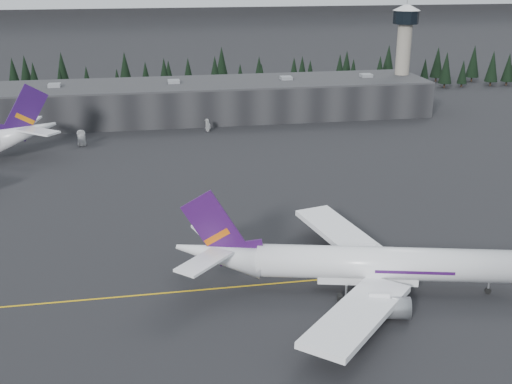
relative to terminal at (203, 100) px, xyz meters
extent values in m
plane|color=black|center=(0.00, -125.00, -6.30)|extent=(1400.00, 1400.00, 0.00)
cube|color=gold|center=(0.00, -127.00, -6.29)|extent=(400.00, 0.40, 0.02)
cube|color=black|center=(0.00, 0.00, -0.30)|extent=(160.00, 30.00, 12.00)
cube|color=#333335|center=(0.00, 0.00, 6.00)|extent=(160.00, 30.00, 0.60)
cylinder|color=gray|center=(75.00, 3.00, 9.70)|extent=(5.20, 5.20, 32.00)
cylinder|color=black|center=(75.00, 3.00, 26.95)|extent=(9.20, 9.20, 4.50)
cone|color=silver|center=(75.00, 3.00, 30.40)|extent=(10.00, 10.00, 2.00)
cube|color=black|center=(0.00, 37.00, 1.20)|extent=(360.00, 20.00, 15.00)
cylinder|color=white|center=(16.74, -132.63, -1.23)|extent=(42.52, 15.46, 5.53)
cone|color=white|center=(-10.14, -126.06, -0.40)|extent=(16.36, 9.06, 8.01)
cube|color=white|center=(14.76, -117.43, -2.70)|extent=(13.51, 26.86, 2.36)
cylinder|color=#999CA2|center=(18.93, -123.68, -4.27)|extent=(6.66, 4.83, 3.50)
cube|color=white|center=(7.96, -145.20, -2.70)|extent=(22.71, 24.19, 2.36)
cylinder|color=#999CA2|center=(14.54, -141.59, -4.27)|extent=(6.66, 4.83, 3.50)
cube|color=#36104E|center=(-10.59, -125.95, 4.31)|extent=(11.46, 3.22, 13.73)
cube|color=#CF580C|center=(-10.41, -125.99, 2.92)|extent=(4.49, 1.57, 3.38)
cube|color=white|center=(-10.62, -120.25, 0.89)|extent=(6.82, 10.90, 0.46)
cube|color=white|center=(-13.25, -131.00, 0.89)|extent=(10.01, 10.20, 0.46)
cylinder|color=black|center=(33.76, -136.80, -4.92)|extent=(0.46, 0.46, 2.77)
cylinder|color=black|center=(11.45, -127.07, -4.92)|extent=(0.46, 0.46, 2.77)
cylinder|color=black|center=(9.48, -135.13, -4.92)|extent=(0.46, 0.46, 2.77)
cone|color=white|center=(-54.24, -39.39, 0.71)|extent=(19.55, 12.64, 9.52)
cube|color=#2C104C|center=(-53.73, -39.20, 6.30)|extent=(13.19, 5.40, 16.32)
cube|color=#C26A0B|center=(-53.93, -39.27, 4.66)|extent=(5.22, 2.46, 4.02)
cube|color=white|center=(-49.87, -44.77, 2.25)|extent=(12.45, 11.46, 0.55)
cube|color=white|center=(-54.50, -32.46, 2.25)|extent=(6.83, 12.70, 0.55)
imported|color=silver|center=(-39.80, -31.03, -5.59)|extent=(2.87, 5.31, 1.42)
imported|color=silver|center=(-0.53, -20.20, -5.57)|extent=(4.60, 2.77, 1.47)
camera|label=1|loc=(-21.53, -223.67, 46.25)|focal=45.00mm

